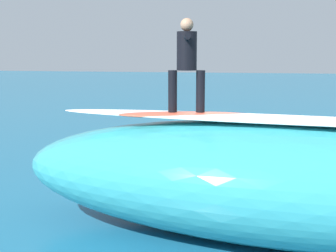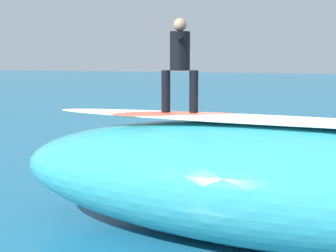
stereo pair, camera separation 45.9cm
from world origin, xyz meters
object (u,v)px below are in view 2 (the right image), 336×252
(surfer_riding, at_px, (180,58))
(surfboard_paddling, at_px, (161,162))
(surfboard_riding, at_px, (180,115))
(surfer_paddling, at_px, (164,157))

(surfer_riding, xyz_separation_m, surfboard_paddling, (1.52, -4.28, -2.79))
(surfboard_paddling, bearing_deg, surfboard_riding, 146.06)
(surfboard_riding, xyz_separation_m, surfer_riding, (0.00, -0.00, 0.91))
(surfboard_riding, relative_size, surfer_riding, 1.50)
(surfboard_riding, xyz_separation_m, surfer_paddling, (1.42, -4.20, -1.71))
(surfboard_riding, xyz_separation_m, surfboard_paddling, (1.52, -4.28, -1.88))
(surfer_riding, distance_m, surfer_paddling, 5.15)
(surfboard_riding, relative_size, surfboard_paddling, 0.96)
(surfboard_paddling, relative_size, surfer_paddling, 1.57)
(surfboard_riding, height_order, surfboard_paddling, surfboard_riding)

